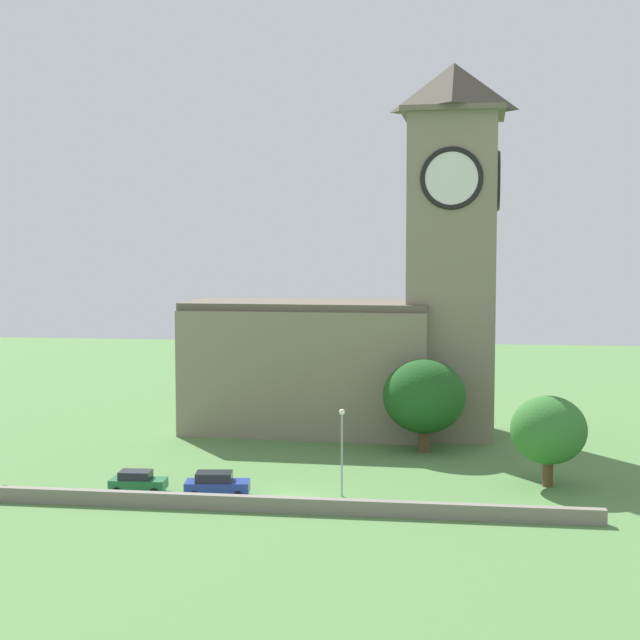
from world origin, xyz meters
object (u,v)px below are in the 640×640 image
object	(u,v)px
tree_riverside_west	(549,430)
church	(368,317)
tree_churchyard	(424,396)
car_green	(138,482)
streetlamp_west_mid	(342,437)
car_blue	(217,484)

from	to	relation	value
tree_riverside_west	church	bearing A→B (deg)	128.68
tree_churchyard	church	bearing A→B (deg)	124.28
car_green	tree_riverside_west	xyz separation A→B (m)	(30.43, 6.19, 3.50)
streetlamp_west_mid	tree_riverside_west	distance (m)	16.08
church	tree_churchyard	world-z (taller)	church
tree_churchyard	tree_riverside_west	bearing A→B (deg)	-48.23
streetlamp_west_mid	tree_churchyard	size ratio (longest dim) A/B	0.78
car_blue	tree_churchyard	bearing A→B (deg)	50.16
streetlamp_west_mid	church	bearing A→B (deg)	90.70
tree_riverside_west	streetlamp_west_mid	bearing A→B (deg)	-161.51
car_blue	church	bearing A→B (deg)	71.34
streetlamp_west_mid	car_green	bearing A→B (deg)	-175.89
church	tree_riverside_west	bearing A→B (deg)	-51.32
car_blue	tree_riverside_west	world-z (taller)	tree_riverside_west
streetlamp_west_mid	tree_churchyard	bearing A→B (deg)	71.06
streetlamp_west_mid	tree_churchyard	distance (m)	16.95
car_blue	tree_riverside_west	bearing A→B (deg)	15.04
tree_churchyard	car_blue	bearing A→B (deg)	-129.84
car_green	tree_riverside_west	size ratio (longest dim) A/B	0.61
car_blue	tree_riverside_west	distance (m)	25.40
church	streetlamp_west_mid	world-z (taller)	church
streetlamp_west_mid	tree_riverside_west	bearing A→B (deg)	18.49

